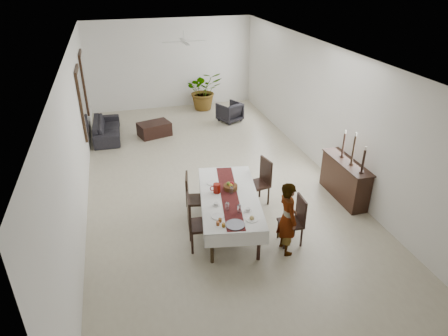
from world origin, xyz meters
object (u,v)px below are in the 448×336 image
(woman, at_px, (287,218))
(sofa, at_px, (107,129))
(red_pitcher, at_px, (217,188))
(sideboard_body, at_px, (344,180))
(dining_table_top, at_px, (229,197))

(woman, relative_size, sofa, 0.75)
(red_pitcher, bearing_deg, sideboard_body, 3.76)
(dining_table_top, bearing_deg, sideboard_body, 17.94)
(woman, bearing_deg, sofa, 24.65)
(red_pitcher, bearing_deg, woman, -50.47)
(dining_table_top, distance_m, sofa, 6.08)
(sofa, bearing_deg, red_pitcher, -156.48)
(woman, height_order, sofa, woman)
(red_pitcher, distance_m, woman, 1.61)
(red_pitcher, bearing_deg, sofa, 111.76)
(red_pitcher, bearing_deg, dining_table_top, -41.18)
(dining_table_top, height_order, sideboard_body, sideboard_body)
(sofa, bearing_deg, woman, -152.66)
(red_pitcher, xyz_separation_m, sofa, (-2.16, 5.40, -0.55))
(dining_table_top, xyz_separation_m, sideboard_body, (2.88, 0.39, -0.25))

